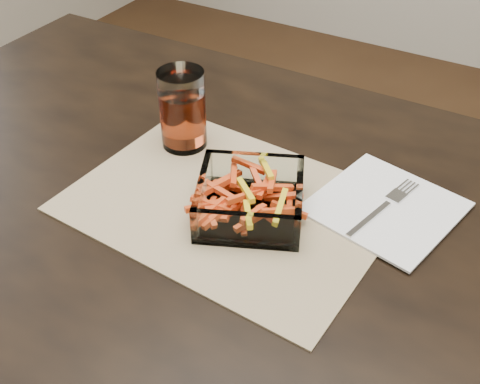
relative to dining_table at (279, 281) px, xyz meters
name	(u,v)px	position (x,y,z in m)	size (l,w,h in m)	color
dining_table	(279,281)	(0.00, 0.00, 0.00)	(1.60, 0.90, 0.75)	black
placemat	(229,204)	(-0.10, 0.02, 0.09)	(0.45, 0.33, 0.00)	tan
glass_bowl	(250,201)	(-0.06, 0.02, 0.11)	(0.19, 0.19, 0.06)	white
tumbler	(183,112)	(-0.24, 0.12, 0.15)	(0.07, 0.07, 0.13)	white
napkin	(385,207)	(0.10, 0.13, 0.09)	(0.19, 0.19, 0.00)	white
fork	(385,206)	(0.10, 0.12, 0.10)	(0.06, 0.17, 0.00)	silver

